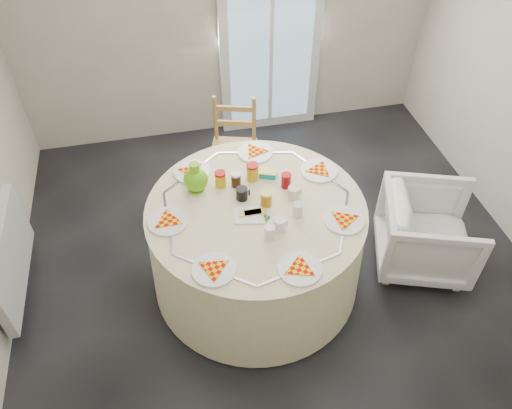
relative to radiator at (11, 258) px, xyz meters
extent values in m
plane|color=black|center=(1.94, -0.20, -0.38)|extent=(4.00, 4.00, 0.00)
cube|color=#BCB5A3|center=(1.94, 1.80, 0.92)|extent=(4.00, 0.02, 2.60)
cube|color=silver|center=(2.34, 1.75, 0.67)|extent=(1.00, 0.08, 2.10)
cube|color=silver|center=(0.00, 0.00, 0.00)|extent=(0.07, 1.00, 0.55)
cylinder|color=#F5E7B8|center=(1.75, -0.27, -0.01)|extent=(1.57, 1.57, 0.79)
imported|color=white|center=(3.08, -0.38, 0.01)|extent=(0.84, 0.87, 0.71)
cube|color=#059CA1|center=(1.91, 0.04, 0.41)|extent=(0.15, 0.13, 0.05)
camera|label=1|loc=(1.23, -2.64, 2.77)|focal=35.00mm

